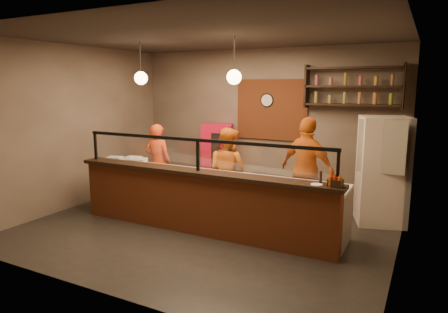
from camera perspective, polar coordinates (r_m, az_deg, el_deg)
The scene contains 29 objects.
floor at distance 7.02m, azimuth -2.36°, elevation -10.05°, with size 6.00×6.00×0.00m, color black.
ceiling at distance 6.63m, azimuth -2.57°, elevation 16.88°, with size 6.00×6.00×0.00m, color #363029.
wall_back at distance 8.88m, azimuth 5.62°, elevation 4.79°, with size 6.00×6.00×0.00m, color #746555.
wall_left at distance 8.53m, azimuth -20.27°, elevation 3.99°, with size 5.00×5.00×0.00m, color #746555.
wall_right at distance 5.77m, azimuth 24.33°, elevation 1.06°, with size 5.00×5.00×0.00m, color #746555.
wall_front at distance 4.66m, azimuth -17.94°, elevation -0.50°, with size 6.00×6.00×0.00m, color #746555.
brick_patch at distance 8.76m, azimuth 6.81°, elevation 6.66°, with size 1.60×0.04×1.30m, color #944420.
service_counter at distance 6.61m, azimuth -3.69°, elevation -6.77°, with size 4.60×0.25×1.00m, color #944420.
counter_ledge at distance 6.48m, azimuth -3.74°, elevation -2.28°, with size 4.70×0.37×0.06m, color black.
worktop_cabinet at distance 7.05m, azimuth -1.57°, elevation -6.31°, with size 4.60×0.75×0.85m, color gray.
worktop at distance 6.93m, azimuth -1.59°, elevation -2.74°, with size 4.60×0.75×0.05m, color silver.
sneeze_guard at distance 6.41m, azimuth -3.78°, elevation 0.69°, with size 4.50×0.05×0.52m.
wall_shelving at distance 8.15m, azimuth 17.91°, elevation 9.51°, with size 1.84×0.28×0.85m.
wall_clock at distance 8.77m, azimuth 6.19°, elevation 7.99°, with size 0.30×0.30×0.04m, color black.
pendant_left at distance 7.60m, azimuth -11.78°, elevation 10.92°, with size 0.24×0.24×0.77m.
pendant_right at distance 6.57m, azimuth 1.45°, elevation 11.28°, with size 0.24×0.24×0.77m.
cook_left at distance 8.53m, azimuth -9.40°, elevation -0.83°, with size 0.60×0.39×1.63m, color red.
cook_mid at distance 7.51m, azimuth 0.56°, elevation -2.13°, with size 0.80×0.63×1.65m, color #C86212.
cook_right at distance 7.27m, azimuth 11.77°, elevation -1.84°, with size 1.10×0.46×1.88m, color #CA5B13.
fridge at distance 7.51m, azimuth 21.66°, elevation -1.90°, with size 0.79×0.74×1.89m, color beige.
red_cooler at distance 9.08m, azimuth -0.98°, elevation -0.24°, with size 0.67×0.62×1.57m, color #B60C2A.
pizza_dough at distance 6.78m, azimuth 2.65°, elevation -2.78°, with size 0.50×0.50×0.01m, color beige.
prep_tub_a at distance 8.09m, azimuth -15.34°, elevation -0.53°, with size 0.29×0.23×0.14m, color silver.
prep_tub_b at distance 8.03m, azimuth -12.80°, elevation -0.52°, with size 0.28×0.23×0.14m, color white.
prep_tub_c at distance 7.75m, azimuth -12.20°, elevation -0.83°, with size 0.31×0.25×0.15m, color silver.
rolling_pin at distance 8.15m, azimuth -13.35°, elevation -0.69°, with size 0.06×0.06×0.34m, color yellow.
condiment_caddy at distance 5.64m, azimuth 15.64°, elevation -3.65°, with size 0.19×0.15×0.10m, color black.
pepper_mill at distance 5.77m, azimuth 13.63°, elevation -2.89°, with size 0.04×0.04×0.18m, color black.
small_plate at distance 5.68m, azimuth 13.09°, elevation -3.93°, with size 0.16×0.16×0.01m, color white.
Camera 1 is at (3.28, -5.71, 2.42)m, focal length 32.00 mm.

